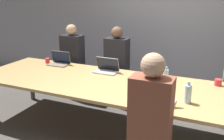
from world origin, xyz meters
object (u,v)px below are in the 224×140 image
at_px(laptop_near_midright, 161,98).
at_px(stapler, 137,89).
at_px(person_far_left, 73,63).
at_px(bottle_far_center, 166,75).
at_px(cup_far_left, 47,61).
at_px(person_near_midright, 150,126).
at_px(person_far_midleft, 117,68).
at_px(bottle_near_midright, 188,94).
at_px(cup_far_right, 218,82).
at_px(laptop_far_left, 60,61).
at_px(laptop_far_midleft, 107,68).
at_px(laptop_far_center, 151,72).
at_px(cup_near_midright, 140,95).

height_order(laptop_near_midright, stapler, laptop_near_midright).
xyz_separation_m(person_far_left, laptop_near_midright, (1.97, -1.29, 0.15)).
xyz_separation_m(laptop_near_midright, bottle_far_center, (-0.11, 0.75, 0.03)).
xyz_separation_m(cup_far_left, person_near_midright, (2.22, -1.29, -0.10)).
bearing_deg(person_near_midright, laptop_near_midright, -90.06).
distance_m(laptop_near_midright, person_far_midleft, 1.72).
xyz_separation_m(person_far_left, bottle_near_midright, (2.24, -1.14, 0.19)).
height_order(cup_far_right, laptop_far_left, laptop_far_left).
bearing_deg(cup_far_left, bottle_near_midright, -16.05).
relative_size(bottle_near_midright, person_far_midleft, 0.18).
height_order(person_near_midright, bottle_near_midright, person_near_midright).
distance_m(laptop_far_midleft, stapler, 0.87).
bearing_deg(laptop_far_center, stapler, -91.67).
distance_m(laptop_far_midleft, laptop_far_center, 0.70).
distance_m(bottle_near_midright, bottle_far_center, 0.71).
bearing_deg(laptop_near_midright, laptop_far_midleft, -37.85).
bearing_deg(stapler, cup_far_right, 43.47).
bearing_deg(cup_far_right, cup_far_left, -179.66).
distance_m(cup_far_right, bottle_far_center, 0.69).
distance_m(person_far_left, cup_far_left, 0.51).
bearing_deg(bottle_far_center, person_near_midright, -84.71).
distance_m(laptop_near_midright, cup_near_midright, 0.26).
bearing_deg(bottle_far_center, cup_near_midright, -101.60).
bearing_deg(bottle_near_midright, cup_far_right, 67.75).
bearing_deg(person_near_midright, cup_far_right, -113.53).
xyz_separation_m(person_far_left, bottle_far_center, (1.86, -0.54, 0.18)).
height_order(cup_near_midright, stapler, cup_near_midright).
relative_size(cup_far_left, laptop_near_midright, 0.30).
bearing_deg(laptop_far_left, bottle_near_midright, -18.02).
distance_m(laptop_near_midright, person_near_midright, 0.45).
height_order(laptop_far_left, cup_far_left, laptop_far_left).
bearing_deg(stapler, cup_far_left, 173.13).
bearing_deg(person_near_midright, person_far_left, -41.12).
bearing_deg(laptop_far_left, laptop_far_center, 0.41).
xyz_separation_m(laptop_far_midleft, laptop_far_center, (0.70, 0.07, 0.01)).
distance_m(cup_far_right, person_near_midright, 1.43).
distance_m(cup_near_midright, bottle_far_center, 0.72).
relative_size(laptop_far_left, laptop_far_center, 1.11).
bearing_deg(cup_far_right, cup_near_midright, -134.72).
xyz_separation_m(cup_far_left, person_far_midleft, (1.13, 0.46, -0.13)).
xyz_separation_m(cup_far_left, laptop_near_midright, (2.22, -0.86, 0.02)).
xyz_separation_m(person_far_left, person_far_midleft, (0.88, 0.04, 0.00)).
height_order(laptop_far_left, laptop_far_center, laptop_far_center).
height_order(cup_near_midright, laptop_far_center, laptop_far_center).
height_order(cup_far_right, cup_far_left, cup_far_left).
bearing_deg(cup_far_right, laptop_far_center, 179.49).
height_order(person_near_midright, laptop_far_center, person_near_midright).
bearing_deg(bottle_near_midright, bottle_far_center, 122.23).
bearing_deg(person_near_midright, cup_far_left, -30.21).
height_order(laptop_far_left, laptop_far_midleft, laptop_far_midleft).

